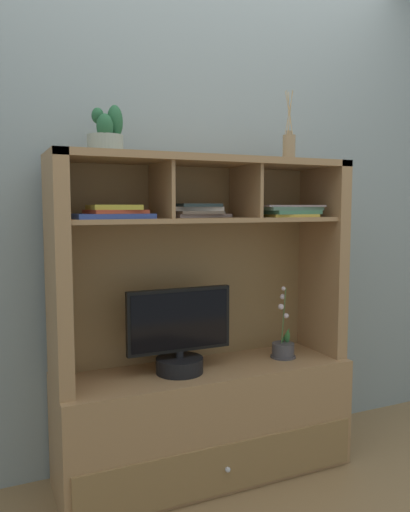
{
  "coord_description": "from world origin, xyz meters",
  "views": [
    {
      "loc": [
        -0.93,
        -2.05,
        1.24
      ],
      "look_at": [
        0.0,
        0.0,
        1.02
      ],
      "focal_mm": 35.22,
      "sensor_mm": 36.0,
      "label": 1
    }
  ],
  "objects": [
    {
      "name": "magazine_stack_left",
      "position": [
        -0.43,
        -0.05,
        1.22
      ],
      "size": [
        0.33,
        0.21,
        0.06
      ],
      "color": "#2E438A",
      "rests_on": "media_console"
    },
    {
      "name": "media_console",
      "position": [
        0.0,
        0.01,
        0.44
      ],
      "size": [
        1.35,
        0.47,
        1.46
      ],
      "color": "#A3794F",
      "rests_on": "ground"
    },
    {
      "name": "potted_orchid",
      "position": [
        0.41,
        -0.03,
        0.56
      ],
      "size": [
        0.12,
        0.12,
        0.35
      ],
      "color": "#48454A",
      "rests_on": "media_console"
    },
    {
      "name": "tv_monitor",
      "position": [
        -0.14,
        -0.03,
        0.67
      ],
      "size": [
        0.48,
        0.21,
        0.38
      ],
      "color": "black",
      "rests_on": "media_console"
    },
    {
      "name": "magazine_stack_centre",
      "position": [
        -0.03,
        0.05,
        1.22
      ],
      "size": [
        0.3,
        0.22,
        0.06
      ],
      "color": "gray",
      "rests_on": "media_console"
    },
    {
      "name": "floor_plane",
      "position": [
        0.0,
        0.0,
        -0.01
      ],
      "size": [
        6.0,
        6.0,
        0.02
      ],
      "primitive_type": "cube",
      "color": "olive",
      "rests_on": "ground"
    },
    {
      "name": "diffuser_bottle",
      "position": [
        0.44,
        0.0,
        1.53
      ],
      "size": [
        0.06,
        0.06,
        0.33
      ],
      "color": "#917654",
      "rests_on": "media_console"
    },
    {
      "name": "magazine_stack_right",
      "position": [
        0.41,
        -0.03,
        1.22
      ],
      "size": [
        0.33,
        0.25,
        0.06
      ],
      "color": "gold",
      "rests_on": "media_console"
    },
    {
      "name": "back_wall",
      "position": [
        0.0,
        0.25,
        1.4
      ],
      "size": [
        6.0,
        0.02,
        2.8
      ],
      "primitive_type": "cube",
      "color": "gray",
      "rests_on": "ground"
    },
    {
      "name": "potted_succulent",
      "position": [
        -0.44,
        0.01,
        1.53
      ],
      "size": [
        0.17,
        0.17,
        0.2
      ],
      "color": "gray",
      "rests_on": "media_console"
    }
  ]
}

